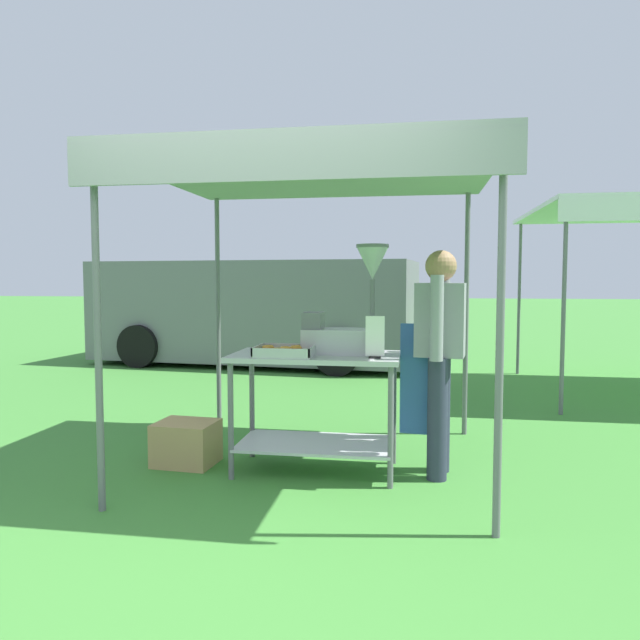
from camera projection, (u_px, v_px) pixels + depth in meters
name	position (u px, v px, depth m)	size (l,w,h in m)	color
ground_plane	(354.00, 370.00, 9.22)	(70.00, 70.00, 0.00)	#3D7F33
stall_canopy	(318.00, 179.00, 4.30)	(2.52, 2.38, 2.22)	slate
donut_cart	(316.00, 388.00, 4.31)	(1.21, 0.64, 0.87)	#B7B7BC
donut_tray	(286.00, 352.00, 4.19)	(0.41, 0.34, 0.07)	#B7B7BC
donut_fryer	(348.00, 317.00, 4.30)	(0.62, 0.28, 0.79)	#B7B7BC
menu_sign	(375.00, 340.00, 4.05)	(0.13, 0.05, 0.29)	black
vendor	(439.00, 350.00, 4.20)	(0.46, 0.54, 1.61)	#2D3347
supply_crate	(186.00, 443.00, 4.51)	(0.47, 0.40, 0.32)	tan
van_grey	(256.00, 311.00, 9.89)	(5.38, 2.47, 1.69)	slate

